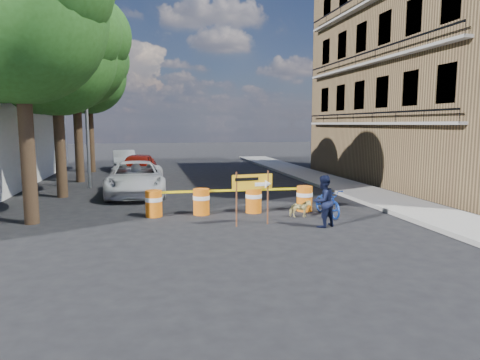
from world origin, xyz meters
name	(u,v)px	position (x,y,z in m)	size (l,w,h in m)	color
ground	(257,228)	(0.00, 0.00, 0.00)	(120.00, 120.00, 0.00)	black
sidewalk_east	(353,189)	(6.20, 6.00, 0.07)	(2.40, 40.00, 0.15)	gray
apartment_building	(441,69)	(12.00, 8.00, 6.00)	(8.00, 16.00, 12.00)	olive
tree_near	(21,14)	(-6.73, 2.00, 6.36)	(5.46, 5.20, 9.15)	#332316
tree_mid_a	(57,53)	(-6.74, 7.00, 6.01)	(5.25, 5.00, 8.68)	#332316
tree_mid_b	(76,55)	(-6.73, 12.00, 6.71)	(5.67, 5.40, 9.62)	#332316
tree_far	(89,75)	(-6.74, 17.00, 6.22)	(5.04, 4.80, 8.84)	#332316
streetlamp	(87,97)	(-5.93, 9.50, 4.38)	(1.25, 0.18, 8.00)	gray
barrel_far_left	(154,203)	(-3.02, 2.23, 0.47)	(0.58, 0.58, 0.90)	#E2600D
barrel_mid_left	(201,201)	(-1.41, 2.22, 0.47)	(0.58, 0.58, 0.90)	#E2600D
barrel_mid_right	(254,199)	(0.45, 2.18, 0.47)	(0.58, 0.58, 0.90)	#E2600D
barrel_far_right	(304,198)	(2.31, 2.09, 0.47)	(0.58, 0.58, 0.90)	#E2600D
detour_sign	(257,186)	(0.10, 0.33, 1.23)	(1.31, 0.29, 1.69)	#592D19
pedestrian	(323,201)	(1.99, -0.33, 0.79)	(0.77, 0.60, 1.59)	black
bicycle	(328,190)	(2.79, 1.12, 0.89)	(0.62, 0.94, 1.78)	#153CB0
dog	(300,209)	(1.79, 1.10, 0.30)	(0.32, 0.70, 0.59)	#E9D885
suv_white	(136,178)	(-3.72, 6.99, 0.74)	(2.46, 5.33, 1.48)	silver
sedan_red	(138,167)	(-3.75, 11.91, 0.75)	(1.78, 4.43, 1.51)	maroon
sedan_silver	(124,160)	(-4.80, 17.82, 0.68)	(1.43, 4.10, 1.35)	#BABEC2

